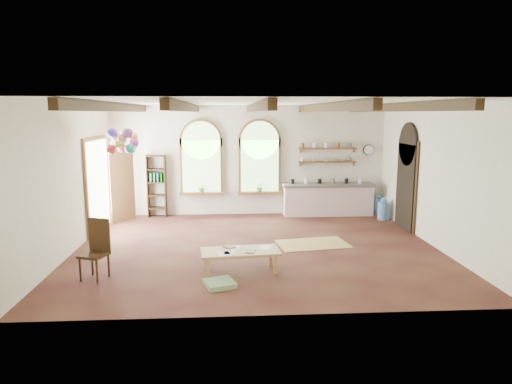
{
  "coord_description": "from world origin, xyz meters",
  "views": [
    {
      "loc": [
        -0.64,
        -9.86,
        2.98
      ],
      "look_at": [
        0.02,
        0.6,
        1.16
      ],
      "focal_mm": 32.0,
      "sensor_mm": 36.0,
      "label": 1
    }
  ],
  "objects": [
    {
      "name": "water_jug_b",
      "position": [
        3.82,
        3.2,
        0.27
      ],
      "size": [
        0.32,
        0.32,
        0.62
      ],
      "color": "#5682B9",
      "rests_on": "floor"
    },
    {
      "name": "ceiling_beams",
      "position": [
        0.0,
        0.0,
        3.1
      ],
      "size": [
        6.2,
        6.8,
        0.18
      ],
      "primitive_type": null,
      "color": "#3A2912",
      "rests_on": "ceiling"
    },
    {
      "name": "coffee_table",
      "position": [
        -0.42,
        -1.56,
        0.37
      ],
      "size": [
        1.54,
        0.82,
        0.42
      ],
      "color": "#B17851",
      "rests_on": "floor"
    },
    {
      "name": "potted_plant_left",
      "position": [
        -1.4,
        3.32,
        0.85
      ],
      "size": [
        0.27,
        0.23,
        0.3
      ],
      "primitive_type": "imported",
      "color": "#598C4C",
      "rests_on": "window_left"
    },
    {
      "name": "water_jug_a",
      "position": [
        3.75,
        2.5,
        0.28
      ],
      "size": [
        0.33,
        0.33,
        0.64
      ],
      "color": "#5682B9",
      "rests_on": "floor"
    },
    {
      "name": "potted_plant_right",
      "position": [
        0.3,
        3.32,
        0.85
      ],
      "size": [
        0.27,
        0.23,
        0.3
      ],
      "primitive_type": "imported",
      "color": "#598C4C",
      "rests_on": "window_right"
    },
    {
      "name": "window_left",
      "position": [
        -1.4,
        3.43,
        1.63
      ],
      "size": [
        1.3,
        0.28,
        2.2
      ],
      "color": "brown",
      "rests_on": "floor"
    },
    {
      "name": "window_right",
      "position": [
        0.3,
        3.43,
        1.63
      ],
      "size": [
        1.3,
        0.28,
        2.2
      ],
      "color": "brown",
      "rests_on": "floor"
    },
    {
      "name": "floor",
      "position": [
        0.0,
        0.0,
        0.0
      ],
      "size": [
        8.0,
        8.0,
        0.0
      ],
      "primitive_type": "plane",
      "color": "brown",
      "rests_on": "ground"
    },
    {
      "name": "table_book",
      "position": [
        -0.69,
        -1.4,
        0.43
      ],
      "size": [
        0.28,
        0.3,
        0.02
      ],
      "primitive_type": "imported",
      "rotation": [
        0.0,
        0.0,
        0.64
      ],
      "color": "olive",
      "rests_on": "coffee_table"
    },
    {
      "name": "shelf_cup_a",
      "position": [
        1.55,
        3.38,
        1.62
      ],
      "size": [
        0.12,
        0.1,
        0.1
      ],
      "primitive_type": "imported",
      "color": "white",
      "rests_on": "wall_shelf_lower"
    },
    {
      "name": "shelf_bowl_b",
      "position": [
        2.6,
        3.38,
        1.6
      ],
      "size": [
        0.2,
        0.2,
        0.06
      ],
      "primitive_type": "imported",
      "color": "#8C664C",
      "rests_on": "wall_shelf_lower"
    },
    {
      "name": "kitchen_counter",
      "position": [
        2.3,
        3.2,
        0.48
      ],
      "size": [
        2.68,
        0.62,
        0.94
      ],
      "color": "silver",
      "rests_on": "floor"
    },
    {
      "name": "shelf_cup_b",
      "position": [
        1.9,
        3.38,
        1.62
      ],
      "size": [
        0.1,
        0.1,
        0.09
      ],
      "primitive_type": "imported",
      "color": "beige",
      "rests_on": "wall_shelf_lower"
    },
    {
      "name": "wall_shelf_lower",
      "position": [
        2.3,
        3.38,
        1.55
      ],
      "size": [
        1.7,
        0.24,
        0.04
      ],
      "primitive_type": "cube",
      "color": "brown",
      "rests_on": "wall_back"
    },
    {
      "name": "wall_shelf_upper",
      "position": [
        2.3,
        3.38,
        1.95
      ],
      "size": [
        1.7,
        0.24,
        0.04
      ],
      "primitive_type": "cube",
      "color": "brown",
      "rests_on": "wall_back"
    },
    {
      "name": "wall_clock",
      "position": [
        3.55,
        3.45,
        1.9
      ],
      "size": [
        0.32,
        0.04,
        0.32
      ],
      "primitive_type": "cylinder",
      "rotation": [
        1.57,
        0.0,
        0.0
      ],
      "color": "black",
      "rests_on": "wall_back"
    },
    {
      "name": "shelf_bowl_a",
      "position": [
        2.25,
        3.38,
        1.6
      ],
      "size": [
        0.22,
        0.22,
        0.05
      ],
      "primitive_type": "imported",
      "color": "beige",
      "rests_on": "wall_shelf_lower"
    },
    {
      "name": "floor_mat",
      "position": [
        1.3,
        0.17,
        0.01
      ],
      "size": [
        1.73,
        1.22,
        0.02
      ],
      "primitive_type": "cube",
      "rotation": [
        0.0,
        0.0,
        0.16
      ],
      "color": "tan",
      "rests_on": "floor"
    },
    {
      "name": "tablet",
      "position": [
        -0.23,
        -1.65,
        0.43
      ],
      "size": [
        0.22,
        0.27,
        0.01
      ],
      "primitive_type": "cube",
      "rotation": [
        0.0,
        0.0,
        -0.22
      ],
      "color": "black",
      "rests_on": "coffee_table"
    },
    {
      "name": "floor_cushion",
      "position": [
        -0.8,
        -2.27,
        0.04
      ],
      "size": [
        0.63,
        0.63,
        0.09
      ],
      "primitive_type": "cube",
      "rotation": [
        0.0,
        0.0,
        0.33
      ],
      "color": "gray",
      "rests_on": "floor"
    },
    {
      "name": "left_doorway",
      "position": [
        -3.95,
        1.8,
        1.15
      ],
      "size": [
        0.1,
        1.9,
        2.5
      ],
      "primitive_type": "cube",
      "color": "brown",
      "rests_on": "floor"
    },
    {
      "name": "bookshelf",
      "position": [
        -2.7,
        3.32,
        0.9
      ],
      "size": [
        0.53,
        0.32,
        1.8
      ],
      "color": "#3A2912",
      "rests_on": "floor"
    },
    {
      "name": "shelf_vase",
      "position": [
        2.95,
        3.38,
        1.67
      ],
      "size": [
        0.18,
        0.18,
        0.19
      ],
      "primitive_type": "imported",
      "color": "slate",
      "rests_on": "wall_shelf_lower"
    },
    {
      "name": "right_doorway",
      "position": [
        3.95,
        1.5,
        1.1
      ],
      "size": [
        0.1,
        1.3,
        2.4
      ],
      "primitive_type": "cube",
      "color": "black",
      "rests_on": "floor"
    },
    {
      "name": "side_chair",
      "position": [
        -3.06,
        -1.77,
        0.31
      ],
      "size": [
        0.55,
        0.55,
        1.09
      ],
      "color": "#3A2912",
      "rests_on": "floor"
    },
    {
      "name": "balloon_cluster",
      "position": [
        -3.03,
        0.8,
        2.34
      ],
      "size": [
        0.67,
        0.74,
        1.14
      ],
      "color": "white",
      "rests_on": "floor"
    }
  ]
}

